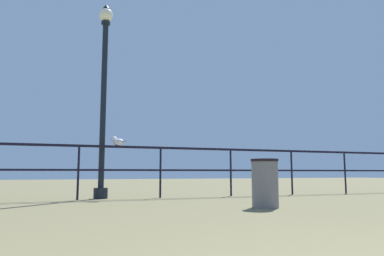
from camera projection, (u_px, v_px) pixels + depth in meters
name	position (u px, v px, depth m)	size (l,w,h in m)	color
pier_railing	(121.00, 160.00, 7.50)	(25.40, 0.05, 1.09)	black
lamppost_center	(104.00, 91.00, 7.75)	(0.30, 0.30, 4.23)	black
seagull_on_rail	(118.00, 141.00, 7.54)	(0.30, 0.37, 0.20)	white
trash_bin	(265.00, 183.00, 5.59)	(0.43, 0.43, 0.75)	slate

